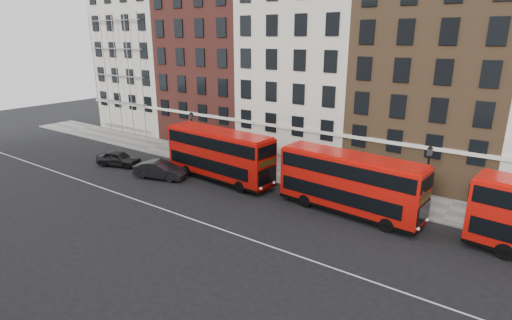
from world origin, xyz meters
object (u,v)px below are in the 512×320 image
Objects in this scene: bus_b at (219,154)px; car_front at (160,170)px; car_rear at (119,158)px; bus_c at (349,182)px.

car_front is at bearing -144.79° from bus_b.
car_front is at bearing -109.45° from car_rear.
bus_c reaches higher than car_rear.
bus_b is 2.46× the size of car_rear.
bus_b is 11.87m from car_rear.
car_rear is (-24.24, -2.82, -1.70)m from bus_c.
car_front is (-4.92, -2.94, -1.73)m from bus_b.
bus_c is 18.08m from car_front.
car_front reaches higher than car_rear.
car_rear is 6.48m from car_front.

